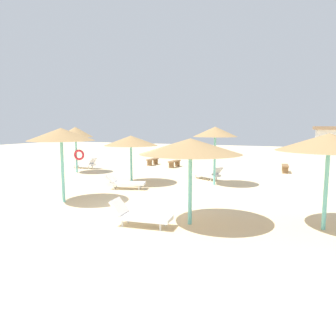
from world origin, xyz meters
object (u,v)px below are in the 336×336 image
object	(u,v)px
parasol_6	(329,142)
bench_2	(174,162)
parasol_1	(215,132)
parasol_3	(76,133)
lounger_0	(124,182)
parasol_5	(61,135)
parasol_4	(190,146)
lounger_3	(85,164)
lounger_4	(139,216)
parasol_0	(131,141)
bench_1	(153,161)
bench_0	(285,167)
lounger_1	(208,174)

from	to	relation	value
parasol_6	bench_2	world-z (taller)	parasol_6
parasol_1	bench_2	xyz separation A→B (m)	(-4.59, 5.80, -2.36)
parasol_3	bench_2	distance (m)	7.33
lounger_0	parasol_5	bearing A→B (deg)	-104.05
parasol_4	lounger_3	size ratio (longest dim) A/B	1.65
lounger_4	parasol_6	bearing A→B (deg)	19.98
lounger_0	parasol_0	bearing A→B (deg)	106.90
parasol_3	bench_1	world-z (taller)	parasol_3
parasol_0	parasol_4	xyz separation A→B (m)	(5.17, -5.37, 0.15)
parasol_6	bench_1	world-z (taller)	parasol_6
parasol_5	bench_0	xyz separation A→B (m)	(7.59, 12.21, -2.33)
parasol_5	bench_0	size ratio (longest dim) A/B	1.92
parasol_3	bench_1	xyz separation A→B (m)	(2.73, 5.63, -2.24)
bench_1	bench_0	bearing A→B (deg)	-0.81
parasol_0	parasol_1	distance (m)	4.35
bench_0	bench_1	distance (m)	9.73
parasol_1	parasol_3	distance (m)	9.42
parasol_4	bench_2	world-z (taller)	parasol_4
parasol_5	parasol_4	bearing A→B (deg)	-7.01
parasol_5	lounger_0	size ratio (longest dim) A/B	1.47
parasol_1	bench_1	world-z (taller)	parasol_1
parasol_6	bench_0	world-z (taller)	parasol_6
lounger_0	lounger_1	bearing A→B (deg)	54.93
lounger_3	lounger_4	size ratio (longest dim) A/B	0.98
parasol_1	parasol_4	distance (m)	6.75
parasol_0	lounger_0	distance (m)	2.44
parasol_6	lounger_0	bearing A→B (deg)	161.27
parasol_1	parasol_4	xyz separation A→B (m)	(1.03, -6.66, -0.31)
bench_1	parasol_6	bearing A→B (deg)	-46.25
parasol_5	parasol_6	bearing A→B (deg)	2.36
parasol_5	lounger_4	distance (m)	5.04
parasol_1	bench_0	world-z (taller)	parasol_1
parasol_6	bench_2	distance (m)	14.93
lounger_4	bench_1	world-z (taller)	lounger_4
parasol_1	bench_0	xyz separation A→B (m)	(3.07, 6.23, -2.36)
bench_0	parasol_5	bearing A→B (deg)	-121.85
parasol_1	lounger_3	distance (m)	10.84
lounger_1	bench_1	world-z (taller)	lounger_1
lounger_4	bench_2	world-z (taller)	lounger_4
lounger_3	bench_1	world-z (taller)	lounger_3
parasol_5	bench_0	distance (m)	14.57
parasol_6	lounger_3	distance (m)	17.28
parasol_4	lounger_0	xyz separation A→B (m)	(-4.73, 3.95, -2.08)
lounger_4	bench_0	xyz separation A→B (m)	(3.38, 13.68, 0.02)
lounger_0	bench_2	xyz separation A→B (m)	(-0.89, 8.51, 0.03)
bench_1	lounger_0	bearing A→B (deg)	-71.96
parasol_0	parasol_5	xyz separation A→B (m)	(-0.38, -4.69, 0.42)
bench_0	lounger_0	bearing A→B (deg)	-127.11
parasol_5	bench_0	world-z (taller)	parasol_5
parasol_0	lounger_1	world-z (taller)	parasol_0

